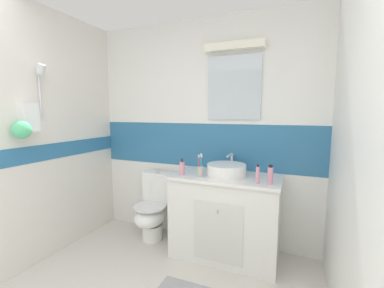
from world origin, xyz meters
name	(u,v)px	position (x,y,z in m)	size (l,w,h in m)	color
wall_back_tiled	(204,131)	(0.01, 2.45, 1.26)	(3.20, 0.20, 2.50)	white
wall_left_shower_alcove	(16,138)	(-1.35, 1.20, 1.25)	(0.28, 3.48, 2.50)	silver
wall_right_plain	(373,159)	(1.35, 1.20, 1.25)	(0.10, 3.48, 2.50)	white
vanity_cabinet	(225,216)	(0.36, 2.13, 0.43)	(1.07, 0.57, 0.85)	silver
sink_basin	(226,169)	(0.37, 2.12, 0.91)	(0.39, 0.43, 0.20)	white
toilet	(153,208)	(-0.51, 2.16, 0.36)	(0.37, 0.50, 0.78)	white
toothbrush_cup	(200,170)	(0.14, 1.98, 0.91)	(0.06, 0.06, 0.23)	#B2ADA3
soap_dispenser	(182,168)	(-0.06, 1.98, 0.92)	(0.05, 0.05, 0.17)	pink
deodorant_spray_can	(270,175)	(0.80, 1.98, 0.93)	(0.05, 0.05, 0.17)	pink
toothpaste_tube_upright	(258,174)	(0.69, 1.96, 0.93)	(0.03, 0.03, 0.17)	pink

